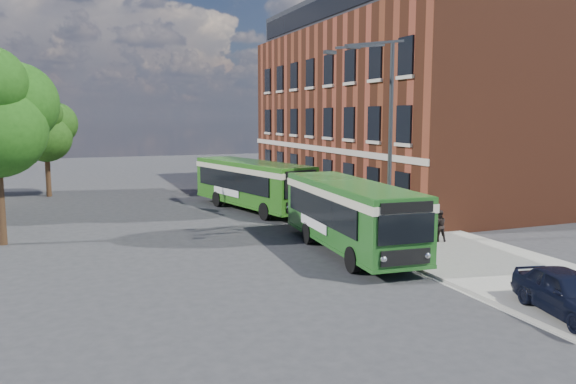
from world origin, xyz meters
name	(u,v)px	position (x,y,z in m)	size (l,w,h in m)	color
ground	(265,246)	(0.00, 0.00, 0.00)	(120.00, 120.00, 0.00)	#2C2C2E
pavement	(329,208)	(7.00, 8.00, 0.07)	(6.00, 48.00, 0.15)	gray
kerb_line	(283,212)	(3.95, 8.00, 0.01)	(0.12, 48.00, 0.01)	beige
brick_office	(393,100)	(14.00, 12.00, 6.97)	(12.10, 26.00, 14.20)	brown
street_lamp	(383,140)	(4.84, -2.00, 4.79)	(2.96, 2.38, 9.00)	#383B3D
bus_stop_sign	(425,221)	(5.60, -4.20, 1.51)	(0.35, 0.08, 2.52)	#383B3D
bus_front	(350,210)	(3.03, -2.44, 1.83)	(3.20, 9.92, 3.02)	#215B1E
bus_rear	(252,181)	(2.45, 9.50, 1.83)	(4.85, 10.78, 3.02)	#286619
parked_car	(568,293)	(5.08, -11.95, 0.82)	(1.57, 3.91, 1.33)	black
pedestrian_a	(398,231)	(4.64, -3.73, 1.03)	(0.65, 0.42, 1.77)	black
pedestrian_b	(439,226)	(7.47, -2.64, 0.87)	(0.70, 0.55, 1.45)	black
tree_right	(46,129)	(-9.48, 20.50, 4.89)	(4.27, 4.06, 7.22)	#331F12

